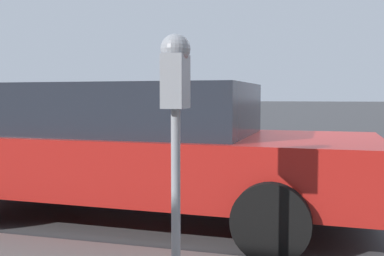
# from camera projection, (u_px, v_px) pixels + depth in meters

# --- Properties ---
(ground_plane) EXTENTS (220.00, 220.00, 0.00)m
(ground_plane) POSITION_uv_depth(u_px,v_px,m) (304.00, 206.00, 5.37)
(ground_plane) COLOR #424244
(parking_meter) EXTENTS (0.21, 0.19, 1.58)m
(parking_meter) POSITION_uv_depth(u_px,v_px,m) (176.00, 93.00, 2.83)
(parking_meter) COLOR gray
(parking_meter) RESTS_ON sidewalk
(car_red) EXTENTS (2.16, 4.95, 1.45)m
(car_red) POSITION_uv_depth(u_px,v_px,m) (136.00, 146.00, 4.88)
(car_red) COLOR #B21E19
(car_red) RESTS_ON ground_plane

